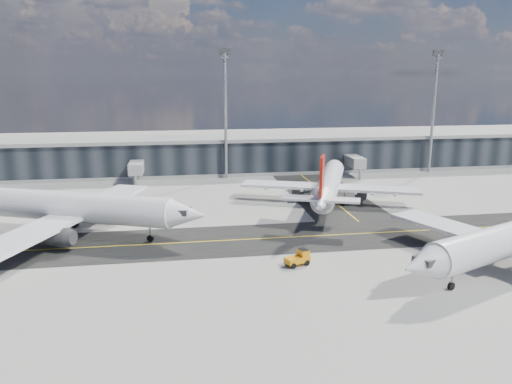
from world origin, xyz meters
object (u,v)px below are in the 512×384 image
airliner_af (62,207)px  airliner_redtail (329,184)px  service_van (304,187)px  baggage_tug (299,258)px

airliner_af → airliner_redtail: bearing=126.1°
airliner_redtail → service_van: bearing=118.8°
airliner_redtail → baggage_tug: (-12.51, -28.40, -2.84)m
airliner_af → airliner_redtail: size_ratio=1.14×
baggage_tug → airliner_redtail: bearing=135.1°
airliner_redtail → airliner_af: bearing=-144.8°
airliner_af → baggage_tug: 36.53m
airliner_redtail → baggage_tug: 31.16m
airliner_af → airliner_redtail: airliner_af is taller
service_van → airliner_redtail: bearing=-81.2°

